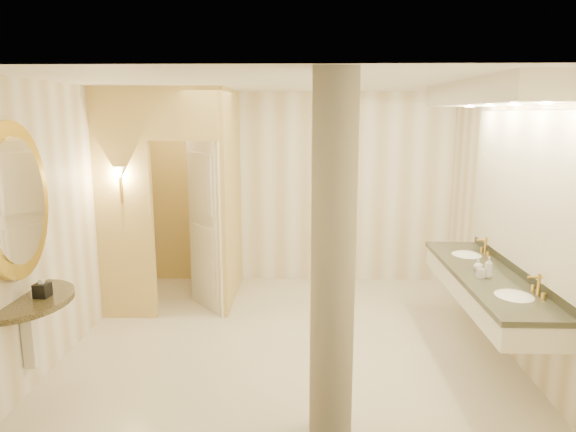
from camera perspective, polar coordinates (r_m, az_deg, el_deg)
name	(u,v)px	position (r m, az deg, el deg)	size (l,w,h in m)	color
floor	(289,336)	(5.78, 0.14, -13.20)	(4.50, 4.50, 0.00)	beige
ceiling	(289,83)	(5.27, 0.16, 14.58)	(4.50, 4.50, 0.00)	white
wall_back	(293,188)	(7.34, 0.57, 3.09)	(4.50, 0.02, 2.70)	white
wall_front	(281,274)	(3.43, -0.77, -6.51)	(4.50, 0.02, 2.70)	white
wall_left	(77,214)	(5.87, -22.36, 0.16)	(0.02, 4.00, 2.70)	white
wall_right	(507,217)	(5.76, 23.11, -0.10)	(0.02, 4.00, 2.70)	white
toilet_closet	(200,197)	(6.44, -9.76, 2.08)	(1.50, 1.55, 2.70)	#F1D07E
wall_sconce	(120,174)	(6.09, -18.20, 4.46)	(0.14, 0.14, 0.42)	gold
vanity	(497,196)	(5.25, 22.16, 2.03)	(0.75, 2.60, 2.09)	silver
console_shelf	(17,244)	(4.79, -27.85, -2.76)	(1.00, 1.00, 1.95)	black
pillar	(332,264)	(3.67, 4.90, -5.37)	(0.30, 0.30, 2.70)	silver
tissue_box	(42,290)	(4.85, -25.64, -7.44)	(0.12, 0.12, 0.12)	black
toilet	(211,265)	(7.17, -8.60, -5.42)	(0.39, 0.69, 0.70)	white
soap_bottle_a	(481,271)	(5.19, 20.62, -5.73)	(0.06, 0.06, 0.13)	beige
soap_bottle_b	(478,265)	(5.43, 20.36, -5.12)	(0.09, 0.09, 0.11)	silver
soap_bottle_c	(489,267)	(5.22, 21.39, -5.32)	(0.08, 0.08, 0.20)	#C6B28C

